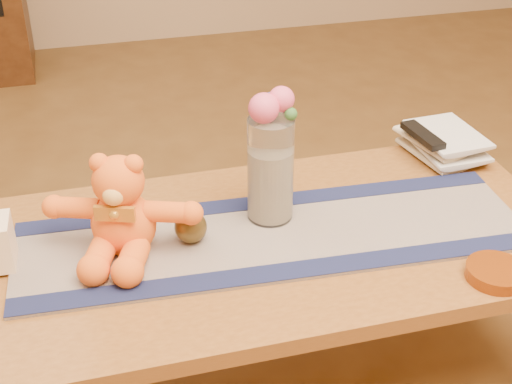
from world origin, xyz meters
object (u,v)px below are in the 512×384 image
object	(u,v)px
teddy_bear	(122,205)
bronze_ball	(191,227)
amber_dish	(496,273)
book_bottom	(417,157)
tv_remote	(423,135)
glass_vase	(270,170)

from	to	relation	value
teddy_bear	bronze_ball	distance (m)	0.17
teddy_bear	amber_dish	world-z (taller)	teddy_bear
teddy_bear	bronze_ball	size ratio (longest dim) A/B	4.43
bronze_ball	book_bottom	size ratio (longest dim) A/B	0.34
tv_remote	amber_dish	distance (m)	0.53
glass_vase	amber_dish	size ratio (longest dim) A/B	1.97
tv_remote	teddy_bear	bearing A→B (deg)	-172.73
book_bottom	tv_remote	distance (m)	0.08
glass_vase	bronze_ball	bearing A→B (deg)	-165.52
glass_vase	book_bottom	world-z (taller)	glass_vase
glass_vase	tv_remote	bearing A→B (deg)	18.93
teddy_bear	tv_remote	bearing A→B (deg)	33.71
glass_vase	book_bottom	bearing A→B (deg)	20.02
glass_vase	tv_remote	xyz separation A→B (m)	(0.48, 0.17, -0.05)
bronze_ball	tv_remote	xyz separation A→B (m)	(0.69, 0.22, 0.04)
bronze_ball	book_bottom	world-z (taller)	bronze_ball
book_bottom	amber_dish	bearing A→B (deg)	-107.22
book_bottom	amber_dish	xyz separation A→B (m)	(-0.07, -0.53, 0.00)
teddy_bear	amber_dish	size ratio (longest dim) A/B	2.55
glass_vase	bronze_ball	distance (m)	0.23
bronze_ball	amber_dish	world-z (taller)	bronze_ball
teddy_bear	tv_remote	xyz separation A→B (m)	(0.84, 0.20, -0.04)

